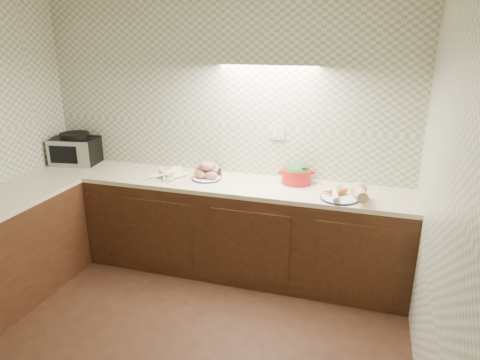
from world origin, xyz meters
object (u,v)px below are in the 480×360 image
(dutch_oven, at_px, (297,173))
(veg_plate, at_px, (349,193))
(parsnip_pile, at_px, (171,174))
(sweet_potato_plate, at_px, (207,172))
(toaster_oven, at_px, (76,149))
(onion_bowl, at_px, (212,170))

(dutch_oven, relative_size, veg_plate, 0.88)
(veg_plate, bearing_deg, parsnip_pile, 177.09)
(parsnip_pile, relative_size, veg_plate, 0.98)
(parsnip_pile, relative_size, sweet_potato_plate, 1.35)
(toaster_oven, distance_m, onion_bowl, 1.51)
(parsnip_pile, height_order, dutch_oven, dutch_oven)
(sweet_potato_plate, relative_size, dutch_oven, 0.83)
(sweet_potato_plate, xyz_separation_m, onion_bowl, (0.01, 0.11, -0.02))
(parsnip_pile, xyz_separation_m, dutch_oven, (1.17, 0.19, 0.06))
(toaster_oven, distance_m, dutch_oven, 2.32)
(toaster_oven, bearing_deg, onion_bowl, -8.01)
(sweet_potato_plate, bearing_deg, toaster_oven, 176.51)
(sweet_potato_plate, height_order, onion_bowl, sweet_potato_plate)
(parsnip_pile, height_order, veg_plate, veg_plate)
(dutch_oven, bearing_deg, sweet_potato_plate, 172.82)
(sweet_potato_plate, xyz_separation_m, veg_plate, (1.30, -0.14, -0.01))
(parsnip_pile, bearing_deg, sweet_potato_plate, 9.62)
(dutch_oven, bearing_deg, veg_plate, -45.32)
(sweet_potato_plate, distance_m, dutch_oven, 0.83)
(onion_bowl, relative_size, dutch_oven, 0.50)
(parsnip_pile, xyz_separation_m, veg_plate, (1.65, -0.08, 0.02))
(toaster_oven, xyz_separation_m, onion_bowl, (1.51, 0.02, -0.10))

